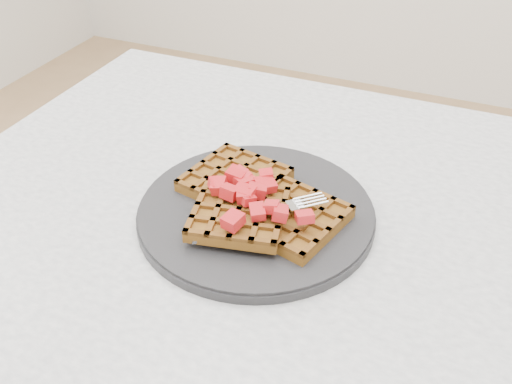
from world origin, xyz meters
TOP-DOWN VIEW (x-y plane):
  - table at (0.00, 0.00)m, footprint 1.20×0.80m
  - plate at (-0.15, -0.01)m, footprint 0.30×0.30m
  - waffles at (-0.15, -0.01)m, footprint 0.23×0.21m
  - strawberry_pile at (-0.15, -0.01)m, footprint 0.15×0.15m
  - fork at (-0.12, -0.04)m, footprint 0.15×0.14m

SIDE VIEW (x-z plane):
  - table at x=0.00m, z-range 0.26..1.01m
  - plate at x=-0.15m, z-range 0.75..0.77m
  - fork at x=-0.12m, z-range 0.77..0.78m
  - waffles at x=-0.15m, z-range 0.76..0.79m
  - strawberry_pile at x=-0.15m, z-range 0.79..0.82m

